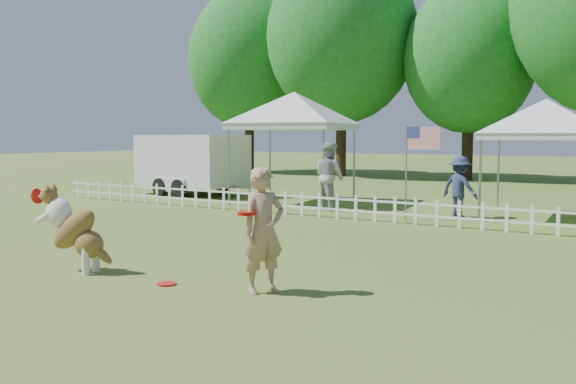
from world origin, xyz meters
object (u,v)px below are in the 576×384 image
(spectator_a, at_px, (329,176))
(spectator_b, at_px, (460,187))
(handler, at_px, (264,230))
(flag_pole, at_px, (406,173))
(frisbee_on_turf, at_px, (166,284))
(canopy_tent_right, at_px, (544,161))
(dog, at_px, (75,230))
(cargo_trailer, at_px, (191,164))
(canopy_tent_left, at_px, (294,149))

(spectator_a, height_order, spectator_b, spectator_a)
(handler, bearing_deg, flag_pole, 33.86)
(frisbee_on_turf, distance_m, canopy_tent_right, 10.46)
(dog, relative_size, spectator_b, 0.84)
(canopy_tent_right, bearing_deg, frisbee_on_turf, -111.18)
(handler, height_order, dog, handler)
(cargo_trailer, distance_m, flag_pole, 8.87)
(dog, height_order, cargo_trailer, cargo_trailer)
(cargo_trailer, bearing_deg, handler, -38.01)
(handler, xyz_separation_m, canopy_tent_right, (1.42, 9.62, 0.61))
(spectator_b, bearing_deg, canopy_tent_right, -136.20)
(flag_pole, bearing_deg, canopy_tent_right, 37.22)
(handler, distance_m, canopy_tent_left, 11.10)
(dog, bearing_deg, canopy_tent_left, 93.05)
(dog, height_order, canopy_tent_right, canopy_tent_right)
(dog, bearing_deg, spectator_b, 62.36)
(cargo_trailer, xyz_separation_m, spectator_b, (9.53, -0.97, -0.29))
(canopy_tent_right, distance_m, flag_pole, 3.36)
(spectator_a, bearing_deg, canopy_tent_left, -6.18)
(frisbee_on_turf, xyz_separation_m, canopy_tent_right, (2.75, 9.99, 1.39))
(handler, xyz_separation_m, cargo_trailer, (-9.88, 9.74, 0.24))
(cargo_trailer, xyz_separation_m, flag_pole, (8.61, -2.12, 0.09))
(flag_pole, bearing_deg, cargo_trailer, 166.72)
(canopy_tent_left, relative_size, canopy_tent_right, 1.15)
(flag_pole, bearing_deg, frisbee_on_turf, -89.91)
(frisbee_on_turf, bearing_deg, canopy_tent_left, 113.46)
(handler, distance_m, frisbee_on_turf, 1.59)
(frisbee_on_turf, bearing_deg, flag_pole, 89.52)
(canopy_tent_right, distance_m, cargo_trailer, 11.30)
(dog, relative_size, cargo_trailer, 0.27)
(cargo_trailer, distance_m, spectator_a, 6.18)
(handler, height_order, cargo_trailer, cargo_trailer)
(flag_pole, distance_m, spectator_b, 1.52)
(canopy_tent_left, distance_m, spectator_b, 5.41)
(handler, xyz_separation_m, frisbee_on_turf, (-1.33, -0.38, -0.79))
(frisbee_on_turf, bearing_deg, spectator_a, 105.72)
(flag_pole, bearing_deg, handler, -79.99)
(canopy_tent_left, relative_size, flag_pole, 1.43)
(canopy_tent_right, distance_m, spectator_a, 5.39)
(canopy_tent_right, bearing_deg, cargo_trailer, 173.58)
(canopy_tent_left, xyz_separation_m, canopy_tent_right, (7.05, 0.08, -0.20))
(handler, height_order, flag_pole, flag_pole)
(handler, bearing_deg, spectator_b, 26.68)
(canopy_tent_left, distance_m, canopy_tent_right, 7.06)
(canopy_tent_left, xyz_separation_m, flag_pole, (4.37, -1.92, -0.48))
(handler, relative_size, frisbee_on_turf, 6.06)
(spectator_a, xyz_separation_m, spectator_b, (3.48, 0.29, -0.17))
(frisbee_on_turf, height_order, flag_pole, flag_pole)
(frisbee_on_turf, relative_size, canopy_tent_left, 0.08)
(canopy_tent_left, relative_size, cargo_trailer, 0.68)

